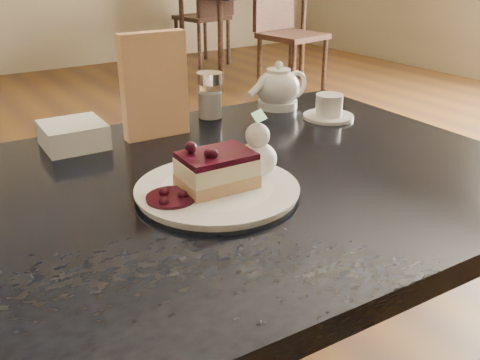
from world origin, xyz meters
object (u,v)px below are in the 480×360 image
bg_table_far_right (242,69)px  main_table (205,223)px  cheesecake_slice (217,170)px  tea_set (288,93)px  dessert_plate (217,190)px

bg_table_far_right → main_table: bearing=-133.3°
cheesecake_slice → tea_set: tea_set is taller
dessert_plate → bg_table_far_right: (2.43, 3.53, -0.70)m
main_table → tea_set: size_ratio=4.85×
main_table → cheesecake_slice: size_ratio=9.98×
main_table → bg_table_far_right: 4.28m
main_table → bg_table_far_right: (2.42, 3.48, -0.61)m
dessert_plate → cheesecake_slice: size_ratio=2.15×
cheesecake_slice → bg_table_far_right: bearing=58.0°
dessert_plate → main_table: bearing=87.5°
main_table → dessert_plate: size_ratio=4.65×
tea_set → bg_table_far_right: (2.01, 3.20, -0.74)m
dessert_plate → bg_table_far_right: bearing=55.5°
tea_set → main_table: bearing=-145.7°
main_table → bg_table_far_right: bg_table_far_right is taller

